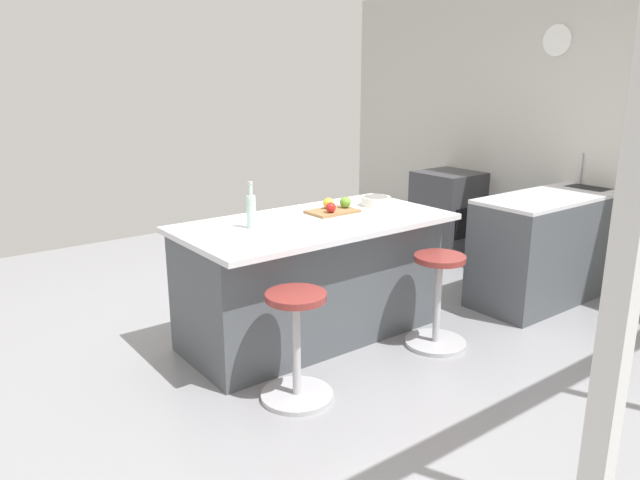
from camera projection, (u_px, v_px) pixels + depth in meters
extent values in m
plane|color=gray|center=(319.00, 339.00, 4.47)|extent=(7.28, 7.28, 0.00)
cube|color=silver|center=(621.00, 297.00, 1.23)|extent=(0.05, 0.06, 2.37)
cube|color=beige|center=(554.00, 130.00, 5.73)|extent=(0.12, 5.46, 2.74)
cylinder|color=white|center=(558.00, 40.00, 5.49)|extent=(0.03, 0.28, 0.28)
cube|color=#4C5156|center=(572.00, 242.00, 5.39)|extent=(2.19, 0.60, 0.88)
cube|color=silver|center=(577.00, 192.00, 5.27)|extent=(2.19, 0.60, 0.03)
cube|color=#38383D|center=(593.00, 193.00, 5.44)|extent=(0.44, 0.36, 0.12)
cylinder|color=#B7B7BC|center=(580.00, 169.00, 5.51)|extent=(0.02, 0.02, 0.28)
cube|color=#38383D|center=(447.00, 213.00, 6.50)|extent=(0.60, 0.60, 0.88)
cube|color=black|center=(470.00, 222.00, 6.28)|extent=(0.44, 0.01, 0.32)
cube|color=#4C5156|center=(312.00, 281.00, 4.43)|extent=(1.88, 0.79, 0.86)
cube|color=silver|center=(316.00, 223.00, 4.27)|extent=(1.94, 0.99, 0.04)
cylinder|color=#B7B7BC|center=(435.00, 343.00, 4.38)|extent=(0.44, 0.44, 0.03)
cylinder|color=#B7B7BC|center=(437.00, 302.00, 4.30)|extent=(0.05, 0.05, 0.61)
cylinder|color=maroon|center=(440.00, 258.00, 4.21)|extent=(0.36, 0.36, 0.04)
cylinder|color=#B7B7BC|center=(297.00, 395.00, 3.67)|extent=(0.44, 0.44, 0.03)
cylinder|color=#B7B7BC|center=(296.00, 348.00, 3.58)|extent=(0.05, 0.05, 0.61)
cylinder|color=maroon|center=(296.00, 296.00, 3.50)|extent=(0.36, 0.36, 0.04)
cube|color=olive|center=(332.00, 211.00, 4.49)|extent=(0.36, 0.24, 0.02)
sphere|color=red|center=(331.00, 207.00, 4.40)|extent=(0.07, 0.07, 0.07)
sphere|color=#609E2D|center=(345.00, 202.00, 4.55)|extent=(0.08, 0.08, 0.08)
sphere|color=gold|center=(328.00, 203.00, 4.52)|extent=(0.08, 0.08, 0.08)
cylinder|color=silver|center=(251.00, 212.00, 4.02)|extent=(0.06, 0.06, 0.22)
cylinder|color=silver|center=(250.00, 190.00, 3.98)|extent=(0.03, 0.03, 0.08)
cylinder|color=#B7B7BC|center=(250.00, 183.00, 3.97)|extent=(0.03, 0.03, 0.02)
cylinder|color=silver|center=(376.00, 201.00, 4.72)|extent=(0.23, 0.23, 0.07)
cylinder|color=slate|center=(376.00, 199.00, 4.72)|extent=(0.19, 0.19, 0.04)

